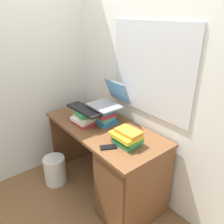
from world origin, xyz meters
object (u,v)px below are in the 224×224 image
book_stack_tall (104,115)px  book_stack_side (127,137)px  computer_mouse (115,135)px  book_stack_keyboard_riser (84,118)px  keyboard (84,110)px  laptop (110,99)px  desk (123,173)px  mug (77,110)px  wastebasket (55,170)px  cell_phone (108,147)px

book_stack_tall → book_stack_side: size_ratio=0.95×
book_stack_tall → computer_mouse: (0.28, -0.08, -0.06)m
book_stack_keyboard_riser → keyboard: 0.08m
book_stack_side → laptop: bearing=159.7°
desk → mug: (-0.72, -0.02, 0.38)m
desk → book_stack_keyboard_riser: (-0.50, -0.08, 0.40)m
book_stack_keyboard_riser → mug: size_ratio=1.88×
book_stack_tall → book_stack_side: (0.43, -0.08, -0.01)m
desk → laptop: (-0.39, 0.15, 0.57)m
desk → book_stack_keyboard_riser: book_stack_keyboard_riser is taller
book_stack_tall → keyboard: bearing=-124.8°
book_stack_tall → keyboard: 0.20m
book_stack_tall → laptop: bearing=89.7°
book_stack_keyboard_riser → keyboard: size_ratio=0.56×
book_stack_side → wastebasket: (-0.77, -0.35, -0.65)m
book_stack_keyboard_riser → keyboard: (-0.00, 0.00, 0.08)m
keyboard → mug: (-0.23, 0.05, -0.10)m
mug → laptop: bearing=28.0°
book_stack_side → cell_phone: 0.17m
book_stack_keyboard_riser → computer_mouse: bearing=10.9°
laptop → computer_mouse: size_ratio=3.20×
book_stack_tall → cell_phone: bearing=-32.2°
book_stack_tall → laptop: laptop is taller
book_stack_keyboard_riser → cell_phone: bearing=-9.8°
book_stack_tall → book_stack_keyboard_riser: 0.19m
book_stack_tall → computer_mouse: 0.30m
keyboard → laptop: bearing=61.8°
book_stack_side → cell_phone: (-0.05, -0.16, -0.06)m
book_stack_tall → laptop: size_ratio=0.69×
mug → wastebasket: (-0.00, -0.33, -0.63)m
keyboard → desk: bearing=5.7°
book_stack_tall → book_stack_keyboard_riser: (-0.11, -0.16, -0.02)m
keyboard → cell_phone: size_ratio=3.09×
cell_phone → book_stack_tall: bearing=174.5°
computer_mouse → cell_phone: computer_mouse is taller
book_stack_side → mug: 0.76m
desk → computer_mouse: (-0.11, -0.00, 0.35)m
desk → wastebasket: bearing=-154.1°
laptop → cell_phone: 0.54m
keyboard → book_stack_tall: bearing=52.2°
desk → book_stack_side: bearing=-8.6°
computer_mouse → cell_phone: size_ratio=0.76×
laptop → keyboard: size_ratio=0.79×
book_stack_tall → mug: bearing=-162.8°
book_stack_tall → mug: 0.35m
book_stack_keyboard_riser → book_stack_side: size_ratio=0.97×
laptop → wastebasket: 1.02m
wastebasket → cell_phone: bearing=14.9°
book_stack_side → mug: (-0.76, -0.02, -0.02)m
laptop → mug: size_ratio=2.65×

